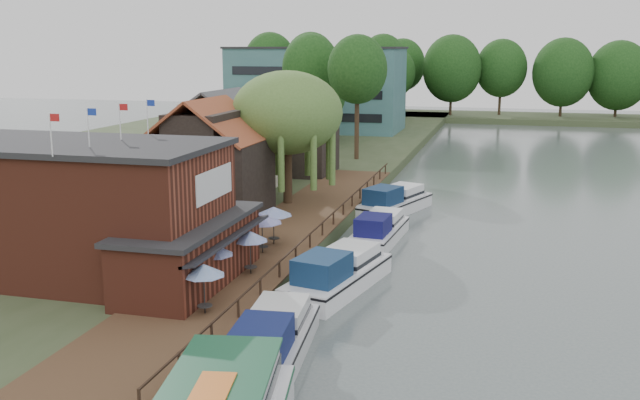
% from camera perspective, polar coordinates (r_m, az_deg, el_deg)
% --- Properties ---
extents(ground, '(260.00, 260.00, 0.00)m').
position_cam_1_polar(ground, '(36.51, 4.29, -8.96)').
color(ground, '#4B5757').
rests_on(ground, ground).
extents(land_bank, '(50.00, 140.00, 1.00)m').
position_cam_1_polar(land_bank, '(78.49, -12.71, 2.56)').
color(land_bank, '#384728').
rests_on(land_bank, ground).
extents(quay_deck, '(6.00, 50.00, 0.10)m').
position_cam_1_polar(quay_deck, '(47.32, -2.97, -2.67)').
color(quay_deck, '#47301E').
rests_on(quay_deck, land_bank).
extents(quay_rail, '(0.20, 49.00, 1.00)m').
position_cam_1_polar(quay_rail, '(46.94, 0.35, -2.21)').
color(quay_rail, black).
rests_on(quay_rail, land_bank).
extents(pub, '(20.00, 11.00, 7.30)m').
position_cam_1_polar(pub, '(39.18, -16.44, -0.85)').
color(pub, maroon).
rests_on(pub, land_bank).
extents(hotel_block, '(25.40, 12.40, 12.30)m').
position_cam_1_polar(hotel_block, '(107.45, -0.26, 8.91)').
color(hotel_block, '#38666B').
rests_on(hotel_block, land_bank).
extents(cottage_a, '(8.60, 7.60, 8.50)m').
position_cam_1_polar(cottage_a, '(52.61, -8.96, 3.37)').
color(cottage_a, black).
rests_on(cottage_a, land_bank).
extents(cottage_b, '(9.60, 8.60, 8.50)m').
position_cam_1_polar(cottage_b, '(62.88, -7.79, 4.81)').
color(cottage_b, beige).
rests_on(cottage_b, land_bank).
extents(cottage_c, '(7.60, 7.60, 8.50)m').
position_cam_1_polar(cottage_c, '(69.95, -1.90, 5.64)').
color(cottage_c, black).
rests_on(cottage_c, land_bank).
extents(willow, '(8.60, 8.60, 10.43)m').
position_cam_1_polar(willow, '(55.53, -2.63, 4.96)').
color(willow, '#476B2D').
rests_on(willow, land_bank).
extents(umbrella_0, '(1.99, 1.99, 2.38)m').
position_cam_1_polar(umbrella_0, '(33.26, -9.25, -7.02)').
color(umbrella_0, '#1C4E9C').
rests_on(umbrella_0, quay_deck).
extents(umbrella_1, '(2.04, 2.04, 2.38)m').
position_cam_1_polar(umbrella_1, '(36.38, -8.49, -5.32)').
color(umbrella_1, navy).
rests_on(umbrella_1, quay_deck).
extents(umbrella_2, '(1.95, 1.95, 2.38)m').
position_cam_1_polar(umbrella_2, '(38.67, -5.59, -4.19)').
color(umbrella_2, navy).
rests_on(umbrella_2, quay_deck).
extents(umbrella_3, '(2.43, 2.43, 2.38)m').
position_cam_1_polar(umbrella_3, '(42.53, -4.64, -2.67)').
color(umbrella_3, navy).
rests_on(umbrella_3, quay_deck).
extents(umbrella_4, '(2.35, 2.35, 2.38)m').
position_cam_1_polar(umbrella_4, '(44.33, -3.72, -2.04)').
color(umbrella_4, navy).
rests_on(umbrella_4, quay_deck).
extents(cruiser_0, '(4.05, 9.88, 2.32)m').
position_cam_1_polar(cruiser_0, '(30.96, -3.83, -10.59)').
color(cruiser_0, silver).
rests_on(cruiser_0, ground).
extents(cruiser_1, '(5.32, 10.57, 2.46)m').
position_cam_1_polar(cruiser_1, '(39.27, 1.45, -5.49)').
color(cruiser_1, white).
rests_on(cruiser_1, ground).
extents(cruiser_2, '(3.54, 9.29, 2.18)m').
position_cam_1_polar(cruiser_2, '(49.10, 4.76, -2.10)').
color(cruiser_2, white).
rests_on(cruiser_2, ground).
extents(cruiser_3, '(6.20, 10.28, 2.37)m').
position_cam_1_polar(cruiser_3, '(57.83, 5.95, 0.14)').
color(cruiser_3, silver).
rests_on(cruiser_3, ground).
extents(bank_tree_0, '(6.52, 6.52, 13.56)m').
position_cam_1_polar(bank_tree_0, '(78.62, 2.99, 8.19)').
color(bank_tree_0, '#143811').
rests_on(bank_tree_0, land_bank).
extents(bank_tree_1, '(6.83, 6.83, 13.76)m').
position_cam_1_polar(bank_tree_1, '(85.60, -0.72, 8.59)').
color(bank_tree_1, '#143811').
rests_on(bank_tree_1, land_bank).
extents(bank_tree_2, '(8.52, 8.52, 11.51)m').
position_cam_1_polar(bank_tree_2, '(93.46, -0.51, 8.20)').
color(bank_tree_2, '#143811').
rests_on(bank_tree_2, land_bank).
extents(bank_tree_3, '(7.37, 7.37, 14.30)m').
position_cam_1_polar(bank_tree_3, '(115.02, 5.03, 9.57)').
color(bank_tree_3, '#143811').
rests_on(bank_tree_3, land_bank).
extents(bank_tree_4, '(8.11, 8.11, 11.27)m').
position_cam_1_polar(bank_tree_4, '(121.94, 3.81, 9.02)').
color(bank_tree_4, '#143811').
rests_on(bank_tree_4, land_bank).
extents(bank_tree_5, '(7.74, 7.74, 12.23)m').
position_cam_1_polar(bank_tree_5, '(129.84, 5.90, 9.38)').
color(bank_tree_5, '#143811').
rests_on(bank_tree_5, land_bank).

